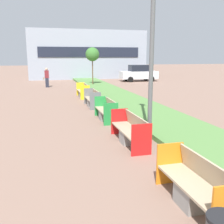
# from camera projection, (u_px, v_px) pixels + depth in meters

# --- Properties ---
(planter_grass_strip) EXTENTS (2.80, 120.00, 0.18)m
(planter_grass_strip) POSITION_uv_depth(u_px,v_px,m) (167.00, 123.00, 10.95)
(planter_grass_strip) COLOR #568442
(planter_grass_strip) RESTS_ON ground
(building_backdrop) EXTENTS (14.76, 7.61, 6.03)m
(building_backdrop) POSITION_uv_depth(u_px,v_px,m) (85.00, 55.00, 35.56)
(building_backdrop) COLOR #939EAD
(building_backdrop) RESTS_ON ground
(bench_orange_frame) EXTENTS (0.65, 2.00, 0.94)m
(bench_orange_frame) POSITION_uv_depth(u_px,v_px,m) (195.00, 188.00, 4.94)
(bench_orange_frame) COLOR gray
(bench_orange_frame) RESTS_ON ground
(bench_red_frame) EXTENTS (0.65, 2.30, 0.94)m
(bench_red_frame) POSITION_uv_depth(u_px,v_px,m) (130.00, 132.00, 8.57)
(bench_red_frame) COLOR gray
(bench_red_frame) RESTS_ON ground
(bench_green_frame) EXTENTS (0.65, 1.95, 0.94)m
(bench_green_frame) POSITION_uv_depth(u_px,v_px,m) (106.00, 112.00, 11.73)
(bench_green_frame) COLOR gray
(bench_green_frame) RESTS_ON ground
(bench_grey_frame) EXTENTS (0.65, 1.97, 0.94)m
(bench_grey_frame) POSITION_uv_depth(u_px,v_px,m) (93.00, 100.00, 14.85)
(bench_grey_frame) COLOR gray
(bench_grey_frame) RESTS_ON ground
(bench_yellow_frame) EXTENTS (0.65, 2.09, 0.94)m
(bench_yellow_frame) POSITION_uv_depth(u_px,v_px,m) (83.00, 92.00, 18.22)
(bench_yellow_frame) COLOR gray
(bench_yellow_frame) RESTS_ON ground
(sapling_tree_far) EXTENTS (1.29, 1.29, 3.64)m
(sapling_tree_far) POSITION_uv_depth(u_px,v_px,m) (92.00, 55.00, 24.64)
(sapling_tree_far) COLOR brown
(sapling_tree_far) RESTS_ON ground
(pedestrian_walking) EXTENTS (0.53, 0.24, 1.79)m
(pedestrian_walking) POSITION_uv_depth(u_px,v_px,m) (47.00, 77.00, 24.03)
(pedestrian_walking) COLOR #232633
(pedestrian_walking) RESTS_ON ground
(parked_car_distant) EXTENTS (4.26, 2.00, 1.86)m
(parked_car_distant) POSITION_uv_depth(u_px,v_px,m) (139.00, 73.00, 30.05)
(parked_car_distant) COLOR silver
(parked_car_distant) RESTS_ON ground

